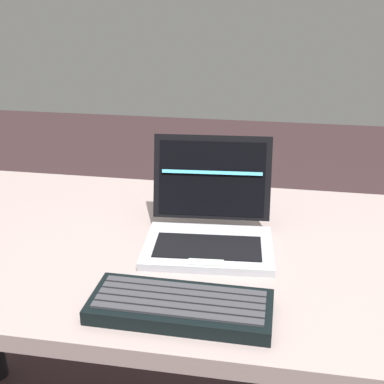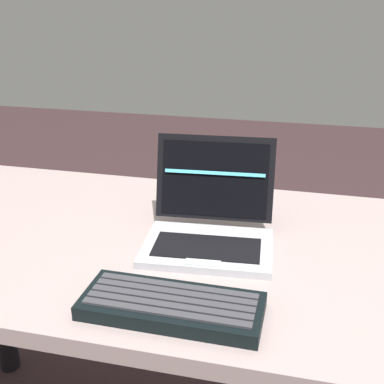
% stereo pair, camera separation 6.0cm
% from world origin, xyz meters
% --- Properties ---
extents(desk, '(1.73, 0.71, 0.75)m').
position_xyz_m(desk, '(0.00, 0.00, 0.64)').
color(desk, gray).
rests_on(desk, ground).
extents(laptop_front, '(0.28, 0.26, 0.21)m').
position_xyz_m(laptop_front, '(-0.02, 0.01, 0.79)').
color(laptop_front, '#B3B6BF').
rests_on(laptop_front, desk).
extents(external_keyboard, '(0.31, 0.13, 0.03)m').
position_xyz_m(external_keyboard, '(-0.04, -0.25, 0.76)').
color(external_keyboard, black).
rests_on(external_keyboard, desk).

